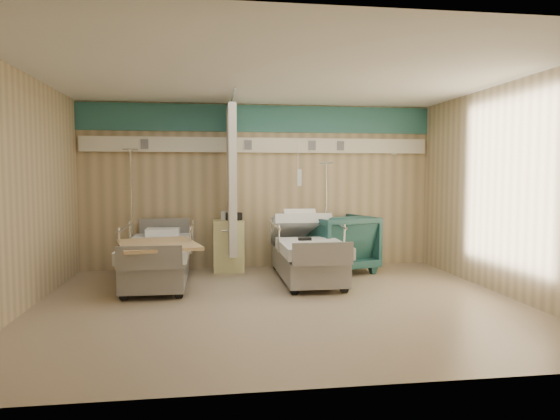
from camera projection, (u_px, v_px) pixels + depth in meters
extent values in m
cube|color=gray|center=(280.00, 303.00, 6.20)|extent=(6.00, 5.00, 0.00)
cube|color=tan|center=(259.00, 186.00, 8.57)|extent=(6.00, 0.04, 2.80)
cube|color=tan|center=(327.00, 202.00, 3.63)|extent=(6.00, 0.04, 2.80)
cube|color=tan|center=(19.00, 192.00, 5.69)|extent=(0.04, 5.00, 2.80)
cube|color=tan|center=(506.00, 190.00, 6.52)|extent=(0.04, 5.00, 2.80)
cube|color=silver|center=(280.00, 75.00, 6.00)|extent=(6.00, 5.00, 0.04)
cube|color=#30716D|center=(259.00, 119.00, 8.47)|extent=(6.00, 0.04, 0.45)
cube|color=white|center=(260.00, 145.00, 8.47)|extent=(5.88, 0.08, 0.25)
cylinder|color=silver|center=(232.00, 98.00, 7.52)|extent=(0.03, 1.80, 0.03)
cube|color=beige|center=(232.00, 180.00, 7.95)|extent=(0.12, 0.90, 2.35)
cube|color=#EDE794|center=(228.00, 246.00, 8.27)|extent=(0.50, 0.48, 0.85)
imported|color=#1C4744|center=(339.00, 243.00, 8.22)|extent=(1.26, 1.28, 0.95)
cube|color=white|center=(339.00, 212.00, 8.15)|extent=(0.77, 0.74, 0.07)
cylinder|color=silver|center=(326.00, 268.00, 8.52)|extent=(0.32, 0.32, 0.03)
cylinder|color=silver|center=(326.00, 216.00, 8.45)|extent=(0.03, 0.03, 1.80)
cylinder|color=silver|center=(326.00, 163.00, 8.39)|extent=(0.22, 0.03, 0.03)
cylinder|color=silver|center=(133.00, 272.00, 8.15)|extent=(0.36, 0.36, 0.03)
cylinder|color=silver|center=(132.00, 211.00, 8.08)|extent=(0.03, 0.03, 2.01)
cylinder|color=silver|center=(130.00, 149.00, 8.01)|extent=(0.24, 0.03, 0.03)
cube|color=black|center=(305.00, 239.00, 7.36)|extent=(0.19, 0.09, 0.04)
cube|color=tan|center=(158.00, 244.00, 6.77)|extent=(1.27, 1.45, 0.04)
cube|color=black|center=(234.00, 216.00, 8.19)|extent=(0.27, 0.23, 0.13)
cylinder|color=white|center=(224.00, 216.00, 8.24)|extent=(0.11, 0.11, 0.14)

